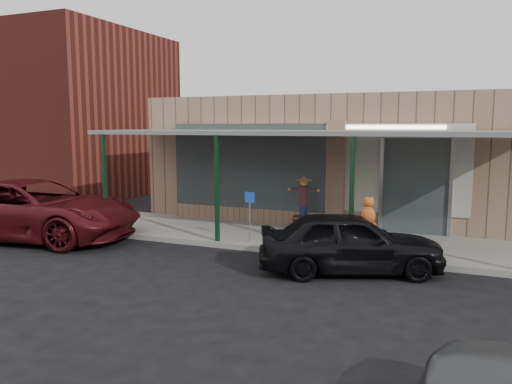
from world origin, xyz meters
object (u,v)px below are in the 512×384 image
at_px(barrel_scarecrow, 303,212).
at_px(parked_sedan, 350,242).
at_px(barrel_pumpkin, 371,236).
at_px(car_maroon, 33,210).
at_px(handicap_sign, 250,210).

distance_m(barrel_scarecrow, parked_sedan, 3.85).
relative_size(barrel_scarecrow, parked_sedan, 0.38).
distance_m(barrel_pumpkin, car_maroon, 9.51).
bearing_deg(barrel_scarecrow, handicap_sign, -99.68).
height_order(barrel_pumpkin, handicap_sign, handicap_sign).
bearing_deg(barrel_pumpkin, barrel_scarecrow, 152.94).
xyz_separation_m(barrel_pumpkin, car_maroon, (-9.22, -2.28, 0.46)).
bearing_deg(car_maroon, barrel_pumpkin, -85.27).
bearing_deg(car_maroon, handicap_sign, -86.21).
xyz_separation_m(handicap_sign, parked_sedan, (2.96, -1.27, -0.33)).
distance_m(barrel_scarecrow, handicap_sign, 2.19).
bearing_deg(handicap_sign, barrel_scarecrow, 70.22).
bearing_deg(barrel_pumpkin, car_maroon, -166.11).
bearing_deg(parked_sedan, barrel_pumpkin, -24.21).
bearing_deg(car_maroon, barrel_scarecrow, -73.46).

